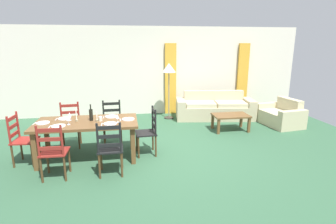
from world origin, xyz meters
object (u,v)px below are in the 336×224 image
at_px(dining_chair_head_west, 22,139).
at_px(dining_chair_far_right, 112,122).
at_px(dining_chair_head_east, 148,131).
at_px(coffee_cup_primary, 100,119).
at_px(dining_chair_near_right, 110,149).
at_px(armchair_upholstered, 282,116).
at_px(wine_glass_near_left, 68,119).
at_px(dining_chair_far_left, 70,125).
at_px(wine_glass_near_right, 117,117).
at_px(wine_glass_far_left, 69,115).
at_px(coffee_table, 231,117).
at_px(standing_lamp, 169,71).
at_px(dining_table, 87,126).
at_px(couch, 214,109).
at_px(dining_chair_near_left, 53,152).
at_px(wine_bottle, 91,114).

bearing_deg(dining_chair_head_west, dining_chair_far_right, 27.19).
bearing_deg(dining_chair_head_east, coffee_cup_primary, -176.76).
bearing_deg(dining_chair_near_right, armchair_upholstered, 26.19).
bearing_deg(wine_glass_near_left, dining_chair_far_left, 100.15).
bearing_deg(dining_chair_near_right, dining_chair_head_east, 48.25).
bearing_deg(dining_chair_near_right, wine_glass_near_right, 78.55).
bearing_deg(wine_glass_far_left, wine_glass_near_left, -84.37).
bearing_deg(coffee_table, dining_chair_far_right, -171.93).
bearing_deg(standing_lamp, dining_table, -127.73).
relative_size(couch, standing_lamp, 1.44).
xyz_separation_m(dining_chair_near_right, dining_chair_far_left, (-0.91, 1.49, 0.00)).
relative_size(wine_glass_near_right, coffee_cup_primary, 1.79).
distance_m(couch, standing_lamp, 1.77).
bearing_deg(dining_chair_far_right, coffee_table, 8.07).
height_order(dining_chair_far_right, couch, dining_chair_far_right).
bearing_deg(wine_glass_far_left, coffee_cup_primary, -13.70).
bearing_deg(coffee_cup_primary, dining_chair_near_left, -133.89).
distance_m(wine_glass_near_left, coffee_cup_primary, 0.58).
distance_m(wine_glass_near_right, armchair_upholstered, 4.73).
xyz_separation_m(dining_chair_far_left, dining_chair_head_east, (1.63, -0.70, 0.00)).
bearing_deg(dining_chair_far_right, dining_chair_near_right, -88.96).
bearing_deg(wine_glass_near_right, armchair_upholstered, 20.20).
distance_m(dining_chair_near_right, armchair_upholstered, 5.05).
distance_m(wine_glass_near_right, standing_lamp, 3.16).
relative_size(coffee_table, standing_lamp, 0.55).
height_order(dining_chair_near_left, coffee_table, dining_chair_near_left).
distance_m(dining_chair_head_west, armchair_upholstered, 6.33).
height_order(coffee_table, standing_lamp, standing_lamp).
relative_size(wine_glass_far_left, coffee_cup_primary, 1.79).
relative_size(wine_bottle, coffee_cup_primary, 3.51).
distance_m(dining_chair_head_west, dining_chair_head_east, 2.34).
height_order(dining_chair_far_right, dining_chair_head_east, same).
xyz_separation_m(wine_glass_near_left, standing_lamp, (2.31, 2.76, 0.55)).
relative_size(wine_glass_near_right, coffee_table, 0.18).
relative_size(dining_chair_near_right, dining_chair_far_right, 1.00).
relative_size(wine_glass_far_left, coffee_table, 0.18).
bearing_deg(dining_chair_far_left, wine_glass_near_left, -79.85).
height_order(dining_chair_far_right, armchair_upholstered, dining_chair_far_right).
xyz_separation_m(dining_table, dining_chair_near_right, (0.46, -0.76, -0.19)).
relative_size(dining_chair_near_left, wine_glass_near_right, 5.96).
xyz_separation_m(couch, standing_lamp, (-1.36, 0.19, 1.12)).
bearing_deg(dining_chair_near_left, couch, 39.67).
bearing_deg(wine_glass_near_right, couch, 42.68).
bearing_deg(coffee_table, wine_glass_far_left, -163.82).
relative_size(dining_chair_head_east, couch, 0.41).
height_order(wine_glass_near_left, coffee_cup_primary, wine_glass_near_left).
xyz_separation_m(dining_chair_near_left, dining_chair_head_east, (1.61, 0.78, 0.00)).
height_order(dining_chair_near_left, dining_chair_far_left, same).
distance_m(dining_chair_far_left, coffee_table, 3.88).
distance_m(dining_table, wine_glass_near_right, 0.63).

